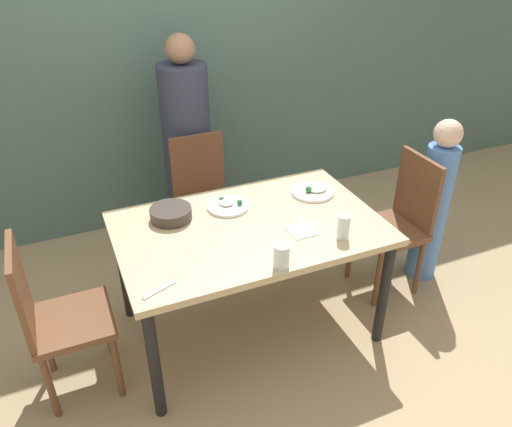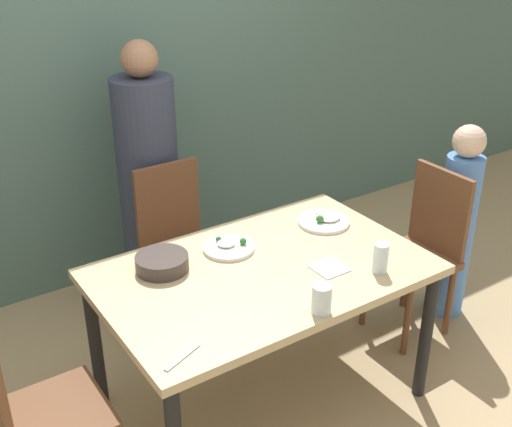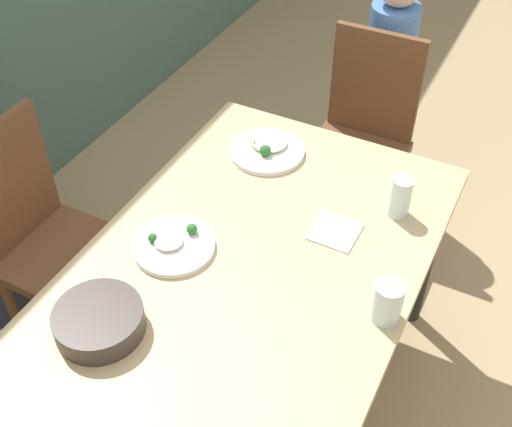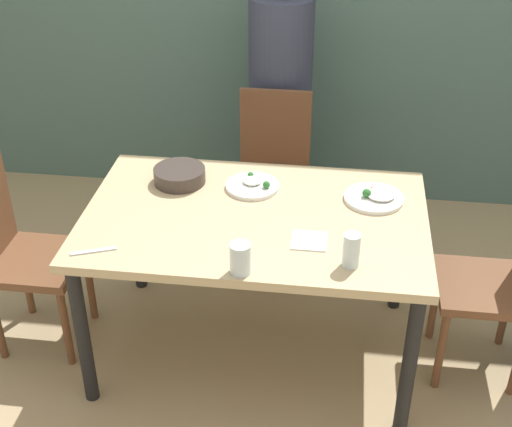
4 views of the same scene
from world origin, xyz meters
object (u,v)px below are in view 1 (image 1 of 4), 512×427
(person_child, at_px, (433,205))
(glass_water_tall, at_px, (343,227))
(person_adult, at_px, (188,152))
(chair_adult_spot, at_px, (204,198))
(chair_child_spot, at_px, (399,220))
(bowl_curry, at_px, (171,213))
(plate_rice_adult, at_px, (313,191))

(person_child, xyz_separation_m, glass_water_tall, (-0.93, -0.34, 0.26))
(person_adult, relative_size, glass_water_tall, 11.33)
(chair_adult_spot, height_order, chair_child_spot, same)
(bowl_curry, height_order, plate_rice_adult, bowl_curry)
(chair_child_spot, height_order, plate_rice_adult, chair_child_spot)
(person_child, bearing_deg, chair_adult_spot, 149.82)
(chair_child_spot, bearing_deg, person_child, 90.00)
(chair_adult_spot, distance_m, person_adult, 0.40)
(person_adult, height_order, glass_water_tall, person_adult)
(chair_child_spot, height_order, person_child, person_child)
(person_adult, distance_m, plate_rice_adult, 1.09)
(bowl_curry, bearing_deg, person_adult, 68.14)
(person_adult, xyz_separation_m, person_child, (1.35, -1.13, -0.16))
(person_adult, bearing_deg, person_child, -39.87)
(bowl_curry, bearing_deg, person_child, -7.10)
(chair_child_spot, xyz_separation_m, bowl_curry, (-1.45, 0.21, 0.28))
(chair_adult_spot, height_order, bowl_curry, chair_adult_spot)
(chair_adult_spot, bearing_deg, person_child, -30.18)
(glass_water_tall, bearing_deg, chair_child_spot, 26.94)
(chair_adult_spot, bearing_deg, chair_child_spot, -36.03)
(chair_adult_spot, distance_m, glass_water_tall, 1.24)
(person_child, bearing_deg, bowl_curry, 172.90)
(bowl_curry, bearing_deg, plate_rice_adult, -3.12)
(chair_adult_spot, xyz_separation_m, person_child, (1.35, -0.79, 0.05))
(chair_child_spot, bearing_deg, plate_rice_adult, -106.38)
(chair_adult_spot, relative_size, person_adult, 0.60)
(person_child, xyz_separation_m, bowl_curry, (-1.72, 0.21, 0.23))
(plate_rice_adult, bearing_deg, chair_adult_spot, 129.78)
(chair_child_spot, height_order, glass_water_tall, chair_child_spot)
(person_adult, distance_m, bowl_curry, 0.99)
(chair_adult_spot, height_order, glass_water_tall, chair_adult_spot)
(chair_adult_spot, xyz_separation_m, plate_rice_adult, (0.52, -0.62, 0.26))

